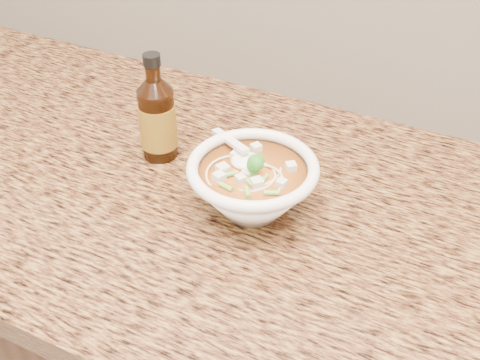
% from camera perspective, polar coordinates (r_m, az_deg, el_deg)
% --- Properties ---
extents(counter_slab, '(4.00, 0.68, 0.04)m').
position_cam_1_polar(counter_slab, '(0.89, 7.29, -4.71)').
color(counter_slab, olive).
rests_on(counter_slab, cabinet).
extents(soup_bowl, '(0.19, 0.19, 0.10)m').
position_cam_1_polar(soup_bowl, '(0.85, 1.19, -0.58)').
color(soup_bowl, white).
rests_on(soup_bowl, counter_slab).
extents(hot_sauce_bottle, '(0.08, 0.08, 0.18)m').
position_cam_1_polar(hot_sauce_bottle, '(0.96, -7.83, 5.74)').
color(hot_sauce_bottle, '#321606').
rests_on(hot_sauce_bottle, counter_slab).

